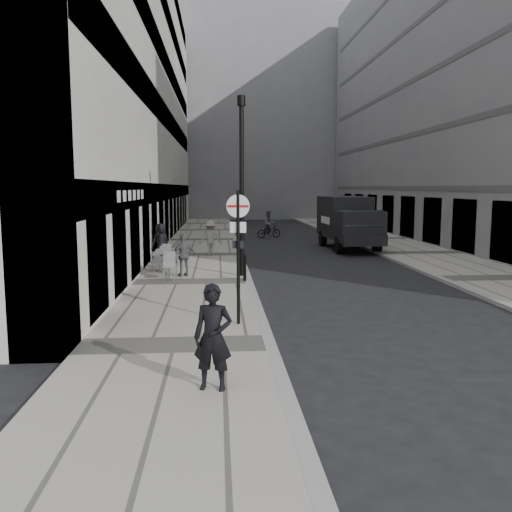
{
  "coord_description": "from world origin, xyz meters",
  "views": [
    {
      "loc": [
        -1.07,
        -8.34,
        3.37
      ],
      "look_at": [
        0.02,
        7.1,
        1.4
      ],
      "focal_mm": 38.0,
      "sensor_mm": 36.0,
      "label": 1
    }
  ],
  "objects_px": {
    "lamppost": "(242,177)",
    "cyclist": "(269,227)",
    "walking_man": "(213,337)",
    "panel_van": "(348,220)",
    "sign_post": "(238,239)"
  },
  "relations": [
    {
      "from": "lamppost",
      "to": "cyclist",
      "type": "distance_m",
      "value": 16.63
    },
    {
      "from": "walking_man",
      "to": "cyclist",
      "type": "distance_m",
      "value": 27.69
    },
    {
      "from": "panel_van",
      "to": "cyclist",
      "type": "bearing_deg",
      "value": 116.74
    },
    {
      "from": "panel_van",
      "to": "sign_post",
      "type": "bearing_deg",
      "value": -113.37
    },
    {
      "from": "lamppost",
      "to": "walking_man",
      "type": "bearing_deg",
      "value": -94.89
    },
    {
      "from": "lamppost",
      "to": "panel_van",
      "type": "distance_m",
      "value": 11.38
    },
    {
      "from": "sign_post",
      "to": "panel_van",
      "type": "relative_size",
      "value": 0.52
    },
    {
      "from": "walking_man",
      "to": "sign_post",
      "type": "height_order",
      "value": "sign_post"
    },
    {
      "from": "sign_post",
      "to": "cyclist",
      "type": "xyz_separation_m",
      "value": [
        2.92,
        23.26,
        -1.45
      ]
    },
    {
      "from": "cyclist",
      "to": "sign_post",
      "type": "bearing_deg",
      "value": -118.06
    },
    {
      "from": "walking_man",
      "to": "panel_van",
      "type": "xyz_separation_m",
      "value": [
        7.16,
        20.62,
        0.62
      ]
    },
    {
      "from": "sign_post",
      "to": "panel_van",
      "type": "height_order",
      "value": "sign_post"
    },
    {
      "from": "lamppost",
      "to": "panel_van",
      "type": "height_order",
      "value": "lamppost"
    },
    {
      "from": "walking_man",
      "to": "lamppost",
      "type": "xyz_separation_m",
      "value": [
        0.97,
        11.31,
        2.74
      ]
    },
    {
      "from": "walking_man",
      "to": "lamppost",
      "type": "height_order",
      "value": "lamppost"
    }
  ]
}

